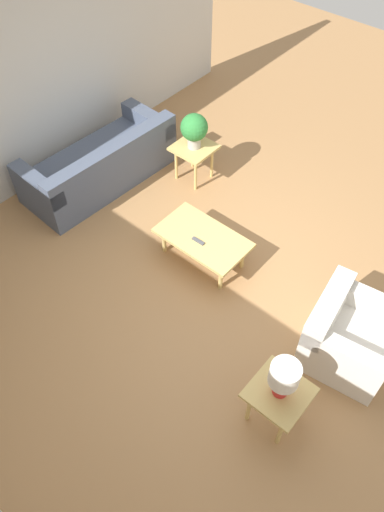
# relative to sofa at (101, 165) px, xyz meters

# --- Properties ---
(ground_plane) EXTENTS (14.00, 14.00, 0.00)m
(ground_plane) POSITION_rel_sofa_xyz_m (-2.29, 0.40, -0.28)
(ground_plane) COLOR #A87A4C
(wall_right) EXTENTS (0.12, 7.20, 2.70)m
(wall_right) POSITION_rel_sofa_xyz_m (0.77, 0.40, 1.07)
(wall_right) COLOR silver
(wall_right) RESTS_ON ground_plane
(sofa) EXTENTS (0.99, 2.11, 0.74)m
(sofa) POSITION_rel_sofa_xyz_m (0.00, 0.00, 0.00)
(sofa) COLOR #4C566B
(sofa) RESTS_ON ground_plane
(armchair) EXTENTS (0.91, 0.94, 0.76)m
(armchair) POSITION_rel_sofa_xyz_m (-3.81, 0.23, 0.03)
(armchair) COLOR silver
(armchair) RESTS_ON ground_plane
(coffee_table) EXTENTS (1.06, 0.60, 0.38)m
(coffee_table) POSITION_rel_sofa_xyz_m (-1.92, 0.18, 0.06)
(coffee_table) COLOR tan
(coffee_table) RESTS_ON ground_plane
(side_table_plant) EXTENTS (0.51, 0.51, 0.52)m
(side_table_plant) POSITION_rel_sofa_xyz_m (-0.89, -0.87, 0.16)
(side_table_plant) COLOR tan
(side_table_plant) RESTS_ON ground_plane
(side_table_lamp) EXTENTS (0.51, 0.51, 0.52)m
(side_table_lamp) POSITION_rel_sofa_xyz_m (-3.66, 1.25, 0.16)
(side_table_lamp) COLOR tan
(side_table_lamp) RESTS_ON ground_plane
(potted_plant) EXTENTS (0.35, 0.35, 0.48)m
(potted_plant) POSITION_rel_sofa_xyz_m (-0.89, -0.87, 0.52)
(potted_plant) COLOR #B2ADA3
(potted_plant) RESTS_ON side_table_plant
(table_lamp) EXTENTS (0.26, 0.26, 0.42)m
(table_lamp) POSITION_rel_sofa_xyz_m (-3.66, 1.25, 0.51)
(table_lamp) COLOR red
(table_lamp) RESTS_ON side_table_lamp
(remote_control) EXTENTS (0.16, 0.04, 0.02)m
(remote_control) POSITION_rel_sofa_xyz_m (-1.93, 0.28, 0.12)
(remote_control) COLOR #4C4C51
(remote_control) RESTS_ON coffee_table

